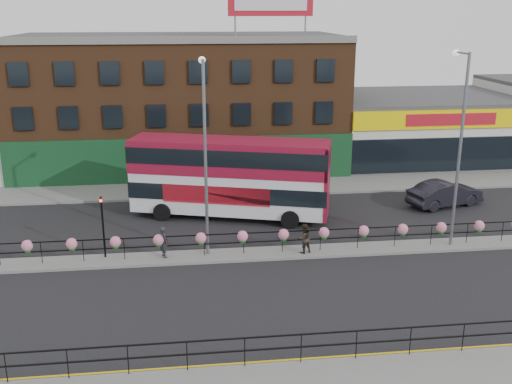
{
  "coord_description": "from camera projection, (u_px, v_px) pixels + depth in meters",
  "views": [
    {
      "loc": [
        -3.83,
        -28.31,
        12.11
      ],
      "look_at": [
        0.0,
        3.0,
        2.5
      ],
      "focal_mm": 42.0,
      "sensor_mm": 36.0,
      "label": 1
    }
  ],
  "objects": [
    {
      "name": "traffic_light_median",
      "position": [
        102.0,
        214.0,
        29.58
      ],
      "size": [
        0.15,
        0.28,
        3.65
      ],
      "color": "black",
      "rests_on": "median"
    },
    {
      "name": "brick_building",
      "position": [
        181.0,
        101.0,
        47.85
      ],
      "size": [
        25.0,
        12.21,
        10.3
      ],
      "color": "brown",
      "rests_on": "ground"
    },
    {
      "name": "car",
      "position": [
        445.0,
        194.0,
        38.4
      ],
      "size": [
        4.55,
        5.97,
        1.64
      ],
      "primitive_type": "imported",
      "rotation": [
        0.0,
        0.0,
        1.87
      ],
      "color": "black",
      "rests_on": "ground"
    },
    {
      "name": "pedestrian_b",
      "position": [
        304.0,
        238.0,
        30.58
      ],
      "size": [
        1.12,
        1.05,
        1.56
      ],
      "primitive_type": "imported",
      "rotation": [
        0.0,
        0.0,
        3.47
      ],
      "color": "black",
      "rests_on": "median"
    },
    {
      "name": "median_railing",
      "position": [
        263.0,
        236.0,
        30.55
      ],
      "size": [
        30.04,
        0.56,
        1.23
      ],
      "color": "black",
      "rests_on": "median"
    },
    {
      "name": "double_decker_bus",
      "position": [
        230.0,
        170.0,
        35.69
      ],
      "size": [
        12.16,
        6.13,
        4.8
      ],
      "color": "silver",
      "rests_on": "ground"
    },
    {
      "name": "lamp_column_west",
      "position": [
        205.0,
        142.0,
        29.21
      ],
      "size": [
        0.35,
        1.72,
        9.8
      ],
      "color": "slate",
      "rests_on": "median"
    },
    {
      "name": "pedestrian_a",
      "position": [
        164.0,
        242.0,
        30.04
      ],
      "size": [
        0.86,
        0.81,
        1.61
      ],
      "primitive_type": "imported",
      "rotation": [
        0.0,
        0.0,
        1.97
      ],
      "color": "black",
      "rests_on": "median"
    },
    {
      "name": "yellow_line_outer",
      "position": [
        300.0,
        362.0,
        21.48
      ],
      "size": [
        60.0,
        0.1,
        0.01
      ],
      "primitive_type": "cube",
      "color": "gold",
      "rests_on": "ground"
    },
    {
      "name": "north_pavement",
      "position": [
        241.0,
        188.0,
        42.23
      ],
      "size": [
        60.0,
        4.0,
        0.15
      ],
      "primitive_type": "cube",
      "color": "slate",
      "rests_on": "ground"
    },
    {
      "name": "ground",
      "position": [
        263.0,
        255.0,
        30.86
      ],
      "size": [
        120.0,
        120.0,
        0.0
      ],
      "primitive_type": "plane",
      "color": "black",
      "rests_on": "ground"
    },
    {
      "name": "south_railing",
      "position": [
        245.0,
        345.0,
        20.76
      ],
      "size": [
        20.04,
        0.05,
        1.12
      ],
      "color": "black",
      "rests_on": "south_pavement"
    },
    {
      "name": "lamp_column_east",
      "position": [
        459.0,
        133.0,
        30.38
      ],
      "size": [
        0.36,
        1.76,
        10.05
      ],
      "color": "slate",
      "rests_on": "median"
    },
    {
      "name": "supermarket",
      "position": [
        418.0,
        126.0,
        50.84
      ],
      "size": [
        15.0,
        12.25,
        5.3
      ],
      "color": "silver",
      "rests_on": "ground"
    },
    {
      "name": "yellow_line_inner",
      "position": [
        299.0,
        359.0,
        21.65
      ],
      "size": [
        60.0,
        0.1,
        0.01
      ],
      "primitive_type": "cube",
      "color": "gold",
      "rests_on": "ground"
    },
    {
      "name": "median",
      "position": [
        263.0,
        254.0,
        30.84
      ],
      "size": [
        60.0,
        1.6,
        0.15
      ],
      "primitive_type": "cube",
      "color": "slate",
      "rests_on": "ground"
    }
  ]
}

